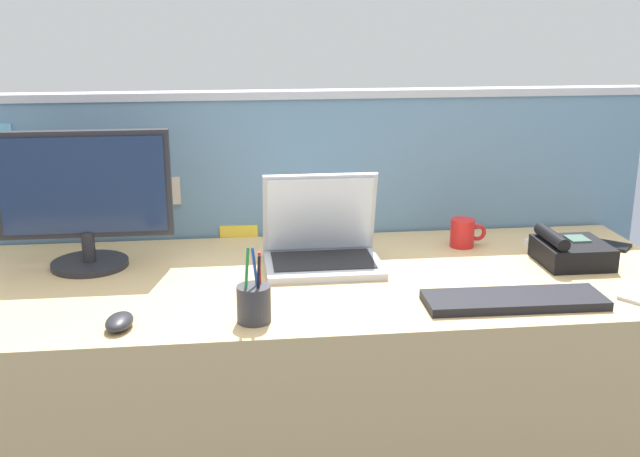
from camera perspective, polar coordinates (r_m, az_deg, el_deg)
The scene contains 11 objects.
desk at distance 2.21m, azimuth 0.16°, elevation -12.19°, with size 1.97×0.78×0.70m, color tan.
cubicle_divider at distance 2.51m, azimuth -1.05°, elevation -2.91°, with size 2.19×0.07×1.16m.
desktop_monitor at distance 2.19m, azimuth -17.13°, elevation 2.36°, with size 0.47×0.21×0.38m.
laptop at distance 2.14m, azimuth 0.11°, elevation -1.01°, with size 0.32×0.25×0.26m.
desk_phone at distance 2.27m, azimuth 18.14°, elevation -1.62°, with size 0.18×0.19×0.10m.
keyboard_main at distance 1.94m, azimuth 14.25°, elevation -5.18°, with size 0.44×0.14×0.02m, color black.
computer_mouse_right_hand at distance 1.80m, azimuth -14.71°, elevation -6.72°, with size 0.06×0.10×0.03m, color #232328.
pen_cup at distance 1.77m, azimuth -4.94°, elevation -5.53°, with size 0.08×0.08×0.18m.
cell_phone_black_slab at distance 2.48m, azimuth 20.40°, elevation -1.10°, with size 0.08×0.15×0.01m, color black.
cell_phone_white_slab at distance 2.48m, azimuth 16.19°, elevation -0.71°, with size 0.06×0.13×0.01m, color silver.
coffee_mug at distance 2.35m, azimuth 10.62°, elevation -0.33°, with size 0.11×0.07×0.09m.
Camera 1 is at (-0.24, -1.93, 1.41)m, focal length 42.98 mm.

